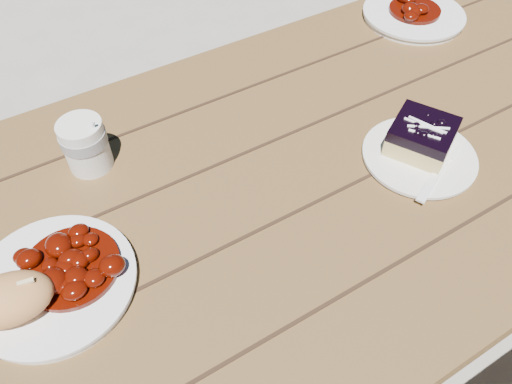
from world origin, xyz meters
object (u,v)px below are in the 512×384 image
main_plate (54,284)px  bread_roll (8,300)px  coffee_cup (86,145)px  blueberry_cake (422,136)px  picnic_table (216,261)px  second_plate (413,15)px  dessert_plate (419,157)px

main_plate → bread_roll: bearing=-160.0°
bread_roll → coffee_cup: coffee_cup is taller
blueberry_cake → coffee_cup: bearing=123.0°
blueberry_cake → main_plate: bearing=145.4°
bread_roll → coffee_cup: bearing=51.5°
picnic_table → coffee_cup: bearing=124.0°
main_plate → second_plate: size_ratio=0.98×
dessert_plate → coffee_cup: size_ratio=2.07×
dessert_plate → blueberry_cake: (0.01, 0.01, 0.03)m
picnic_table → second_plate: bearing=21.1°
picnic_table → second_plate: second_plate is taller
coffee_cup → picnic_table: bearing=-56.0°
dessert_plate → blueberry_cake: blueberry_cake is taller
coffee_cup → second_plate: 0.82m
coffee_cup → blueberry_cake: bearing=-28.1°
bread_roll → coffee_cup: (0.18, 0.23, 0.00)m
picnic_table → coffee_cup: size_ratio=21.25×
dessert_plate → blueberry_cake: 0.04m
bread_roll → blueberry_cake: size_ratio=0.84×
coffee_cup → bread_roll: bearing=-128.5°
blueberry_cake → second_plate: (0.31, 0.34, -0.03)m
picnic_table → main_plate: 0.31m
main_plate → bread_roll: 0.07m
bread_roll → dessert_plate: size_ratio=0.60×
blueberry_cake → coffee_cup: coffee_cup is taller
bread_roll → coffee_cup: 0.29m
picnic_table → second_plate: (0.69, 0.27, 0.17)m
main_plate → blueberry_cake: bearing=-5.7°
blueberry_cake → dessert_plate: bearing=-152.5°
second_plate → picnic_table: bearing=-158.9°
picnic_table → dessert_plate: size_ratio=10.25×
bread_roll → dessert_plate: 0.69m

